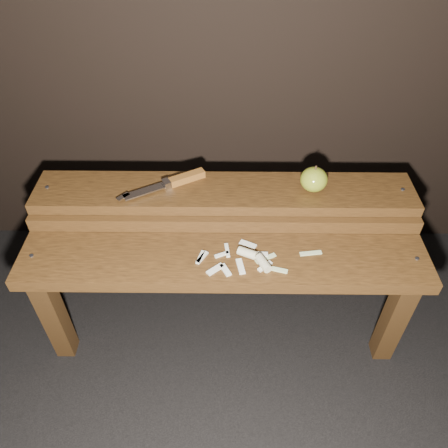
{
  "coord_description": "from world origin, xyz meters",
  "views": [
    {
      "loc": [
        0.01,
        -0.91,
        1.35
      ],
      "look_at": [
        0.0,
        0.06,
        0.45
      ],
      "focal_mm": 35.0,
      "sensor_mm": 36.0,
      "label": 1
    }
  ],
  "objects_px": {
    "apple": "(314,179)",
    "knife": "(176,181)",
    "bench_front_tier": "(224,275)",
    "bench_rear_tier": "(224,210)"
  },
  "relations": [
    {
      "from": "bench_front_tier",
      "to": "apple",
      "type": "distance_m",
      "value": 0.4
    },
    {
      "from": "bench_front_tier",
      "to": "apple",
      "type": "relative_size",
      "value": 13.6
    },
    {
      "from": "bench_front_tier",
      "to": "knife",
      "type": "height_order",
      "value": "knife"
    },
    {
      "from": "knife",
      "to": "bench_front_tier",
      "type": "bearing_deg",
      "value": -58.76
    },
    {
      "from": "apple",
      "to": "bench_front_tier",
      "type": "bearing_deg",
      "value": -140.07
    },
    {
      "from": "apple",
      "to": "knife",
      "type": "xyz_separation_m",
      "value": [
        -0.43,
        0.02,
        -0.03
      ]
    },
    {
      "from": "bench_rear_tier",
      "to": "knife",
      "type": "relative_size",
      "value": 4.5
    },
    {
      "from": "bench_rear_tier",
      "to": "bench_front_tier",
      "type": "bearing_deg",
      "value": -90.0
    },
    {
      "from": "bench_rear_tier",
      "to": "knife",
      "type": "bearing_deg",
      "value": 170.43
    },
    {
      "from": "bench_front_tier",
      "to": "knife",
      "type": "relative_size",
      "value": 4.5
    }
  ]
}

